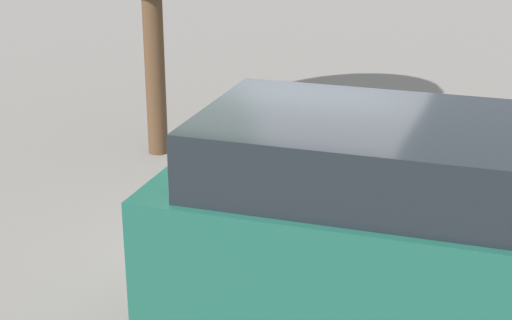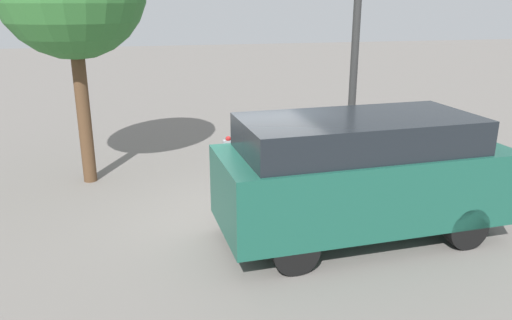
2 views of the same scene
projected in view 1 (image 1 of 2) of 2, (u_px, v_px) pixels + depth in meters
ground_plane at (288, 266)px, 8.36m from camera, size 80.00×80.00×0.00m
parking_meter_near at (289, 154)px, 8.48m from camera, size 0.20×0.12×1.47m
parked_van at (449, 241)px, 6.27m from camera, size 4.91×2.16×2.14m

